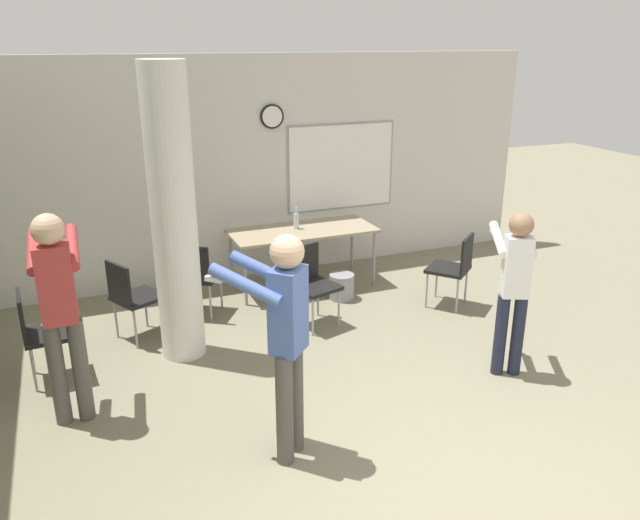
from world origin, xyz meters
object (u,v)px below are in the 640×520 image
Objects in this scene: chair_table_front at (311,280)px; person_watching_back at (59,303)px; chair_by_left_wall at (40,329)px; chair_near_pillar at (132,294)px; person_playing_side at (514,281)px; chair_table_left at (197,273)px; bottle_on_table at (296,220)px; folding_table at (302,233)px; person_playing_front at (285,331)px; chair_mid_room at (454,265)px.

chair_table_front is 2.70m from person_watching_back.
chair_table_front is 2.69m from chair_by_left_wall.
person_playing_side is (3.13, -2.00, 0.41)m from chair_near_pillar.
chair_table_front is 0.56× the size of person_playing_side.
bottle_on_table is at bearing 19.22° from chair_table_left.
bottle_on_table is (-0.06, 0.06, 0.15)m from folding_table.
person_playing_side reaches higher than bottle_on_table.
person_playing_front reaches higher than chair_table_front.
chair_table_front is (1.10, -0.66, 0.00)m from chair_table_left.
chair_by_left_wall is at bearing 132.13° from person_playing_front.
chair_table_front is 2.16m from person_playing_side.
person_playing_front is (-1.25, -3.20, 0.18)m from bottle_on_table.
chair_near_pillar is at bearing 170.03° from chair_table_front.
folding_table is 1.02× the size of person_watching_back.
chair_by_left_wall is at bearing -179.77° from chair_mid_room.
person_playing_front reaches higher than chair_mid_room.
person_playing_front reaches higher than person_playing_side.
person_playing_side reaches higher than chair_table_front.
chair_mid_room is 0.50× the size of person_playing_front.
bottle_on_table is at bearing 21.24° from chair_near_pillar.
bottle_on_table reaches higher than chair_mid_room.
person_playing_front is (-2.70, -1.87, 0.51)m from chair_mid_room.
chair_by_left_wall is (-2.69, -0.21, 0.00)m from chair_table_front.
chair_by_left_wall is at bearing -175.55° from chair_table_front.
bottle_on_table is 3.00m from person_playing_side.
chair_by_left_wall is 0.56× the size of person_playing_side.
chair_mid_room is (1.44, -1.32, -0.34)m from bottle_on_table.
chair_near_pillar and chair_mid_room have the same top height.
chair_mid_room is at bearing -6.46° from chair_table_front.
chair_by_left_wall is at bearing 105.97° from person_watching_back.
chair_by_left_wall is (-2.99, -1.28, -0.19)m from folding_table.
person_playing_front is 1.12× the size of person_playing_side.
chair_by_left_wall is 2.56m from person_playing_front.
chair_table_front is 0.50× the size of person_playing_front.
chair_table_left is 1.00× the size of chair_table_front.
chair_mid_room is 1.59m from person_playing_side.
chair_by_left_wall is (-1.58, -0.87, 0.00)m from chair_table_left.
chair_table_left and chair_by_left_wall have the same top height.
chair_table_front is at bearing 4.45° from chair_by_left_wall.
chair_mid_room is at bearing -42.53° from bottle_on_table.
person_watching_back is at bearing -74.03° from chair_by_left_wall.
person_playing_side is at bearing -44.28° from chair_table_left.
folding_table is 3.41m from person_playing_front.
bottle_on_table reaches higher than chair_near_pillar.
chair_mid_room is (1.39, -1.26, -0.19)m from folding_table.
chair_near_pillar reaches higher than folding_table.
folding_table is 2.05× the size of chair_table_front.
chair_table_left is at bearing 135.72° from person_playing_side.
person_playing_side is (0.99, -2.75, 0.22)m from folding_table.
chair_near_pillar is 1.00× the size of chair_by_left_wall.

